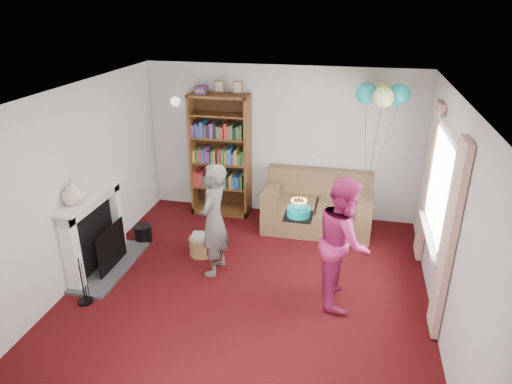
% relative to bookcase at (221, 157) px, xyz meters
% --- Properties ---
extents(ground, '(5.00, 5.00, 0.00)m').
position_rel_bookcase_xyz_m(ground, '(0.98, -2.30, -1.00)').
color(ground, '#37080B').
rests_on(ground, ground).
extents(wall_back, '(4.50, 0.02, 2.50)m').
position_rel_bookcase_xyz_m(wall_back, '(0.98, 0.21, 0.25)').
color(wall_back, silver).
rests_on(wall_back, ground).
extents(wall_left, '(0.02, 5.00, 2.50)m').
position_rel_bookcase_xyz_m(wall_left, '(-1.28, -2.30, 0.25)').
color(wall_left, silver).
rests_on(wall_left, ground).
extents(wall_right, '(0.02, 5.00, 2.50)m').
position_rel_bookcase_xyz_m(wall_right, '(3.24, -2.30, 0.25)').
color(wall_right, silver).
rests_on(wall_right, ground).
extents(ceiling, '(4.50, 5.00, 0.01)m').
position_rel_bookcase_xyz_m(ceiling, '(0.98, -2.30, 1.50)').
color(ceiling, white).
rests_on(ceiling, wall_back).
extents(fireplace, '(0.55, 1.80, 1.12)m').
position_rel_bookcase_xyz_m(fireplace, '(-1.11, -2.11, -0.49)').
color(fireplace, '#3F3F42').
rests_on(fireplace, ground).
extents(window_bay, '(0.14, 2.02, 2.20)m').
position_rel_bookcase_xyz_m(window_bay, '(3.19, -1.70, 0.20)').
color(window_bay, white).
rests_on(window_bay, ground).
extents(wall_sconce, '(0.16, 0.23, 0.16)m').
position_rel_bookcase_xyz_m(wall_sconce, '(-0.77, 0.06, 0.88)').
color(wall_sconce, gold).
rests_on(wall_sconce, ground).
extents(bookcase, '(0.97, 0.42, 2.26)m').
position_rel_bookcase_xyz_m(bookcase, '(0.00, 0.00, 0.00)').
color(bookcase, '#472B14').
rests_on(bookcase, ground).
extents(sofa, '(1.69, 0.89, 0.89)m').
position_rel_bookcase_xyz_m(sofa, '(1.67, -0.23, -0.67)').
color(sofa, brown).
rests_on(sofa, ground).
extents(wicker_basket, '(0.36, 0.36, 0.33)m').
position_rel_bookcase_xyz_m(wicker_basket, '(0.11, -1.48, -0.85)').
color(wicker_basket, '#9F7F4A').
rests_on(wicker_basket, ground).
extents(person_striped, '(0.42, 0.60, 1.55)m').
position_rel_bookcase_xyz_m(person_striped, '(0.44, -1.86, -0.22)').
color(person_striped, black).
rests_on(person_striped, ground).
extents(person_magenta, '(0.71, 0.86, 1.62)m').
position_rel_bookcase_xyz_m(person_magenta, '(2.12, -2.11, -0.19)').
color(person_magenta, '#AD225D').
rests_on(person_magenta, ground).
extents(birthday_cake, '(0.33, 0.33, 0.22)m').
position_rel_bookcase_xyz_m(birthday_cake, '(1.58, -2.15, 0.15)').
color(birthday_cake, black).
rests_on(birthday_cake, ground).
extents(balloons, '(0.74, 0.74, 1.71)m').
position_rel_bookcase_xyz_m(balloons, '(2.48, -0.36, 1.22)').
color(balloons, '#3F3F3F').
rests_on(balloons, ground).
extents(mantel_vase, '(0.36, 0.36, 0.31)m').
position_rel_bookcase_xyz_m(mantel_vase, '(-1.14, -2.45, 0.28)').
color(mantel_vase, beige).
rests_on(mantel_vase, fireplace).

